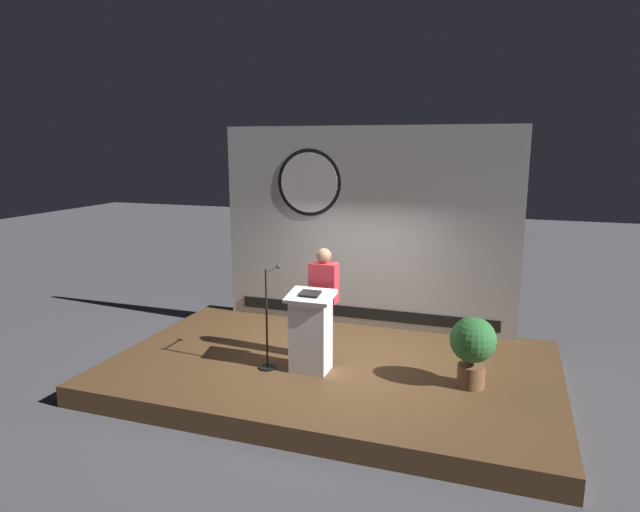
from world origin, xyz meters
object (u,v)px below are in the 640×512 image
at_px(podium, 311,332).
at_px(microphone_stand, 269,333).
at_px(speaker_person, 324,303).
at_px(potted_plant, 473,345).

relative_size(podium, microphone_stand, 0.80).
xyz_separation_m(podium, speaker_person, (0.03, 0.48, 0.29)).
bearing_deg(speaker_person, potted_plant, -7.92).
bearing_deg(microphone_stand, potted_plant, 5.49).
relative_size(speaker_person, microphone_stand, 1.16).
height_order(podium, microphone_stand, microphone_stand).
distance_m(speaker_person, potted_plant, 2.19).
height_order(speaker_person, potted_plant, speaker_person).
distance_m(podium, speaker_person, 0.56).
bearing_deg(potted_plant, microphone_stand, -174.51).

